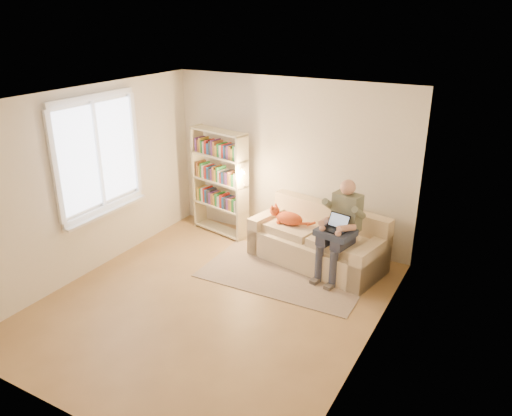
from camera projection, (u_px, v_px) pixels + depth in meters
The scene contains 14 objects.
floor at pixel (213, 302), 6.44m from camera, with size 4.50×4.50×0.00m, color olive.
ceiling at pixel (205, 99), 5.48m from camera, with size 4.00×4.50×0.02m, color white.
wall_left at pixel (88, 183), 6.86m from camera, with size 0.02×4.50×2.60m, color silver.
wall_right at pixel (373, 245), 5.06m from camera, with size 0.02×4.50×2.60m, color silver.
wall_back at pixel (290, 162), 7.79m from camera, with size 4.00×0.02×2.60m, color silver.
wall_front at pixel (57, 297), 4.13m from camera, with size 4.00×0.02×2.60m, color silver.
window at pixel (101, 174), 6.97m from camera, with size 0.12×1.52×1.69m.
sofa at pixel (318, 243), 7.36m from camera, with size 2.09×1.24×0.83m.
person at pixel (341, 224), 6.81m from camera, with size 0.49×0.67×1.40m.
cat at pixel (288, 217), 7.44m from camera, with size 0.66×0.31×0.24m.
blanket at pixel (334, 232), 6.75m from camera, with size 0.48×0.40×0.09m, color #283147.
laptop at pixel (335, 225), 6.73m from camera, with size 0.35×0.33×0.24m.
bookshelf at pixel (220, 177), 8.11m from camera, with size 1.16×0.55×1.77m.
rug at pixel (284, 274), 7.12m from camera, with size 2.29×1.35×0.01m, color gray.
Camera 1 is at (3.18, -4.56, 3.52)m, focal length 35.00 mm.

